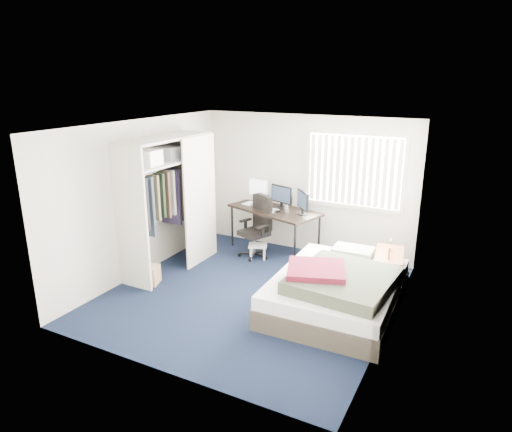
{
  "coord_description": "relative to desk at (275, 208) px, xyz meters",
  "views": [
    {
      "loc": [
        2.91,
        -5.47,
        3.14
      ],
      "look_at": [
        -0.13,
        0.4,
        1.1
      ],
      "focal_mm": 32.0,
      "sensor_mm": 36.0,
      "label": 1
    }
  ],
  "objects": [
    {
      "name": "footstool",
      "position": [
        -0.13,
        -0.45,
        -0.64
      ],
      "size": [
        0.4,
        0.37,
        0.26
      ],
      "color": "white",
      "rests_on": "ground"
    },
    {
      "name": "ground",
      "position": [
        0.43,
        -1.75,
        -0.85
      ],
      "size": [
        4.2,
        4.2,
        0.0
      ],
      "primitive_type": "plane",
      "color": "black",
      "rests_on": "ground"
    },
    {
      "name": "desk",
      "position": [
        0.0,
        0.0,
        0.0
      ],
      "size": [
        1.84,
        1.25,
        1.29
      ],
      "color": "black",
      "rests_on": "ground"
    },
    {
      "name": "office_chair",
      "position": [
        -0.21,
        -0.32,
        -0.41
      ],
      "size": [
        0.69,
        0.69,
        1.13
      ],
      "color": "black",
      "rests_on": "ground"
    },
    {
      "name": "nightstand",
      "position": [
        2.18,
        -0.58,
        -0.35
      ],
      "size": [
        0.53,
        0.87,
        0.74
      ],
      "color": "brown",
      "rests_on": "ground"
    },
    {
      "name": "window_assembly",
      "position": [
        1.33,
        0.29,
        0.75
      ],
      "size": [
        1.72,
        0.09,
        1.32
      ],
      "color": "white",
      "rests_on": "ground"
    },
    {
      "name": "room_shell",
      "position": [
        0.43,
        -1.75,
        0.66
      ],
      "size": [
        4.2,
        4.2,
        4.2
      ],
      "color": "silver",
      "rests_on": "ground"
    },
    {
      "name": "bed",
      "position": [
        1.7,
        -1.59,
        -0.55
      ],
      "size": [
        1.69,
        2.23,
        0.72
      ],
      "color": "#3C352B",
      "rests_on": "ground"
    },
    {
      "name": "closet",
      "position": [
        -1.24,
        -1.49,
        0.51
      ],
      "size": [
        0.64,
        1.84,
        2.22
      ],
      "color": "beige",
      "rests_on": "ground"
    },
    {
      "name": "pine_box",
      "position": [
        -1.22,
        -2.17,
        -0.7
      ],
      "size": [
        0.45,
        0.39,
        0.28
      ],
      "primitive_type": "cube",
      "rotation": [
        0.0,
        0.0,
        0.33
      ],
      "color": "#A97954",
      "rests_on": "ground"
    }
  ]
}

